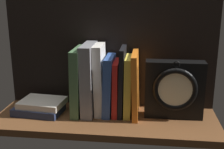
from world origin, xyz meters
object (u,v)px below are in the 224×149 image
(book_green_romantic, at_px, (79,81))
(book_blue_modern, at_px, (109,85))
(book_gray_chess, at_px, (89,79))
(book_stack_side, at_px, (40,107))
(book_yellow_seinlanguage, at_px, (128,86))
(framed_clock, at_px, (174,89))
(book_orange_pandolfini, at_px, (135,84))
(book_red_requiem, at_px, (116,88))
(book_black_skeptic, at_px, (122,81))
(book_white_catcher, at_px, (100,80))

(book_green_romantic, bearing_deg, book_blue_modern, -0.00)
(book_green_romantic, xyz_separation_m, book_gray_chess, (0.04, -0.00, 0.01))
(book_blue_modern, height_order, book_stack_side, book_blue_modern)
(book_yellow_seinlanguage, xyz_separation_m, framed_clock, (0.16, -0.01, -0.00))
(book_blue_modern, height_order, book_orange_pandolfini, book_orange_pandolfini)
(book_red_requiem, distance_m, book_black_skeptic, 0.03)
(book_stack_side, bearing_deg, book_blue_modern, 7.10)
(book_white_catcher, bearing_deg, book_blue_modern, 0.00)
(book_orange_pandolfini, bearing_deg, book_gray_chess, 180.00)
(book_green_romantic, xyz_separation_m, book_orange_pandolfini, (0.21, -0.00, -0.01))
(book_gray_chess, bearing_deg, book_green_romantic, 180.00)
(book_blue_modern, distance_m, book_black_skeptic, 0.05)
(book_green_romantic, height_order, book_orange_pandolfini, book_green_romantic)
(book_blue_modern, xyz_separation_m, book_stack_side, (-0.26, -0.03, -0.08))
(book_gray_chess, distance_m, book_white_catcher, 0.04)
(book_blue_modern, xyz_separation_m, book_black_skeptic, (0.05, 0.00, 0.02))
(book_green_romantic, height_order, book_blue_modern, book_green_romantic)
(book_blue_modern, xyz_separation_m, framed_clock, (0.24, -0.01, -0.00))
(book_stack_side, bearing_deg, book_red_requiem, 6.42)
(book_green_romantic, height_order, book_yellow_seinlanguage, book_green_romantic)
(book_gray_chess, distance_m, book_blue_modern, 0.08)
(book_gray_chess, xyz_separation_m, book_orange_pandolfini, (0.17, 0.00, -0.01))
(book_yellow_seinlanguage, bearing_deg, book_orange_pandolfini, 0.00)
(book_blue_modern, distance_m, book_yellow_seinlanguage, 0.07)
(book_red_requiem, height_order, book_stack_side, book_red_requiem)
(book_red_requiem, relative_size, book_black_skeptic, 0.80)
(book_gray_chess, xyz_separation_m, book_white_catcher, (0.04, 0.00, -0.00))
(book_red_requiem, bearing_deg, book_stack_side, -173.58)
(book_gray_chess, height_order, book_red_requiem, book_gray_chess)
(book_white_catcher, xyz_separation_m, book_red_requiem, (0.06, 0.00, -0.03))
(book_blue_modern, height_order, book_red_requiem, book_blue_modern)
(book_green_romantic, xyz_separation_m, book_white_catcher, (0.08, -0.00, 0.01))
(book_white_catcher, height_order, book_stack_side, book_white_catcher)
(book_white_catcher, bearing_deg, book_black_skeptic, 0.00)
(book_gray_chess, distance_m, book_stack_side, 0.21)
(book_yellow_seinlanguage, xyz_separation_m, book_orange_pandolfini, (0.03, 0.00, 0.01))
(book_gray_chess, bearing_deg, book_black_skeptic, 0.00)
(book_gray_chess, bearing_deg, book_orange_pandolfini, 0.00)
(book_gray_chess, height_order, framed_clock, book_gray_chess)
(book_green_romantic, distance_m, book_blue_modern, 0.11)
(book_green_romantic, distance_m, book_stack_side, 0.18)
(book_white_catcher, xyz_separation_m, book_orange_pandolfini, (0.13, 0.00, -0.01))
(book_yellow_seinlanguage, bearing_deg, book_red_requiem, 180.00)
(book_black_skeptic, xyz_separation_m, book_orange_pandolfini, (0.05, 0.00, -0.01))
(book_white_catcher, distance_m, book_orange_pandolfini, 0.13)
(book_red_requiem, height_order, book_yellow_seinlanguage, book_yellow_seinlanguage)
(book_black_skeptic, bearing_deg, book_blue_modern, 180.00)
(book_gray_chess, height_order, book_yellow_seinlanguage, book_gray_chess)
(book_white_catcher, bearing_deg, book_red_requiem, 0.00)
(book_red_requiem, distance_m, framed_clock, 0.21)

